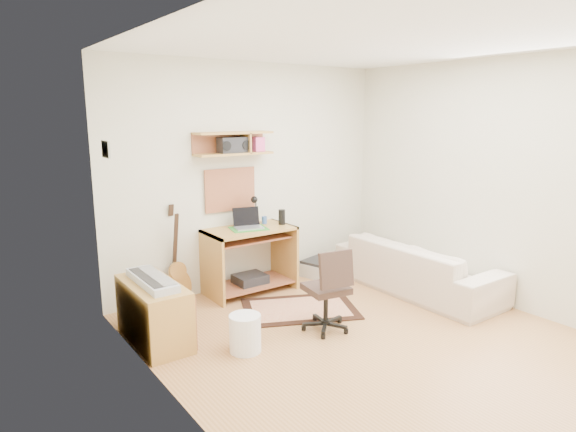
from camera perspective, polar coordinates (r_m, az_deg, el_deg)
floor at (r=4.72m, az=9.21°, el=-13.98°), size 3.60×4.00×0.01m
ceiling at (r=4.29m, az=10.42°, el=19.22°), size 3.60×4.00×0.01m
back_wall at (r=5.89m, az=-4.24°, el=4.59°), size 3.60×0.01×2.60m
left_wall at (r=3.31m, az=-12.82°, el=-1.36°), size 0.01×4.00×2.60m
right_wall at (r=5.74m, az=22.61°, el=3.52°), size 0.01×4.00×2.60m
wall_shelf at (r=5.59m, az=-6.26°, el=8.28°), size 0.90×0.25×0.26m
cork_board at (r=5.73m, az=-6.65°, el=3.03°), size 0.64×0.03×0.49m
wall_photo at (r=4.66m, az=-20.15°, el=7.20°), size 0.02×0.20×0.15m
desk at (r=5.74m, az=-4.40°, el=-5.06°), size 1.00×0.55×0.75m
laptop at (r=5.59m, az=-4.54°, el=-0.31°), size 0.37×0.37×0.23m
speaker at (r=5.80m, az=-0.71°, el=-0.12°), size 0.08×0.08×0.18m
desk_lamp at (r=5.81m, az=-3.69°, el=0.70°), size 0.11×0.11×0.34m
pencil_cup at (r=5.85m, az=-2.73°, el=-0.47°), size 0.06×0.06×0.09m
boombox at (r=5.58m, az=-6.29°, el=8.07°), size 0.34×0.16×0.18m
rug at (r=5.33m, az=1.37°, el=-10.55°), size 1.39×1.19×0.02m
task_chair at (r=4.74m, az=4.38°, el=-8.27°), size 0.49×0.49×0.82m
cabinet at (r=4.70m, az=-15.12°, el=-10.64°), size 0.40×0.90×0.55m
music_keyboard at (r=4.59m, az=-15.33°, el=-7.10°), size 0.23×0.74×0.06m
guitar at (r=5.45m, az=-12.57°, el=-4.38°), size 0.31×0.22×1.09m
waste_basket at (r=4.43m, az=-4.93°, el=-13.24°), size 0.36×0.36×0.33m
printer at (r=6.41m, az=3.95°, el=-5.95°), size 0.59×0.51×0.19m
sofa at (r=5.93m, az=14.64°, el=-4.73°), size 0.58×1.98×0.77m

